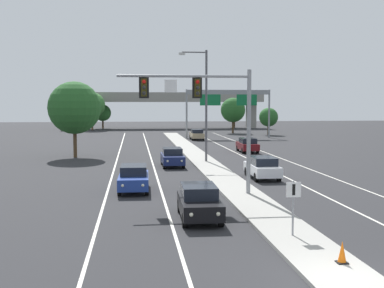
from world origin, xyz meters
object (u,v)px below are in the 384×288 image
Objects in this scene: car_oncoming_blue at (134,178)px; tree_far_right_b at (234,110)px; traffic_cone_median_nose at (342,252)px; median_sign_post at (293,200)px; highway_sign_gantry at (228,98)px; car_receding_darkred at (247,145)px; car_receding_tan at (197,134)px; overhead_signal_mast at (207,104)px; car_receding_white at (262,167)px; tree_far_left_c at (103,113)px; tree_far_right_c at (233,110)px; tree_far_left_b at (74,108)px; tree_far_left_a at (92,105)px; tree_far_right_a at (269,117)px; car_oncoming_black at (199,201)px; car_oncoming_navy at (172,157)px; street_lamp_median at (204,99)px.

tree_far_right_b is at bearing 73.81° from car_oncoming_blue.
traffic_cone_median_nose is at bearing -65.56° from car_oncoming_blue.
highway_sign_gantry reaches higher than median_sign_post.
car_receding_tan is at bearing 99.68° from car_receding_darkred.
car_oncoming_blue is 79.05m from tree_far_right_b.
overhead_signal_mast is 1.71× the size of car_oncoming_blue.
median_sign_post is 15.79m from car_receding_white.
car_receding_white is 73.46m from tree_far_left_c.
highway_sign_gantry is (8.26, 56.17, 4.58)m from median_sign_post.
car_oncoming_blue is 6.09× the size of traffic_cone_median_nose.
tree_far_right_c is 43.72m from tree_far_left_b.
tree_far_left_a reaches higher than tree_far_right_a.
car_oncoming_black is at bearing -83.43° from tree_far_left_c.
car_receding_tan is at bearing -119.46° from tree_far_right_c.
tree_far_left_b is (-12.15, 31.22, 3.36)m from median_sign_post.
tree_far_right_c is at bearing -102.45° from tree_far_right_b.
tree_far_right_b is at bearing 73.78° from car_oncoming_navy.
car_oncoming_navy is at bearing 93.80° from overhead_signal_mast.
car_oncoming_navy is at bearing -106.22° from tree_far_right_b.
tree_far_left_c is 30.95m from tree_far_right_c.
median_sign_post is at bearing -93.17° from car_receding_tan.
car_oncoming_blue is 1.00× the size of car_receding_white.
median_sign_post is at bearing -79.79° from tree_far_left_a.
overhead_signal_mast is 7.10m from car_oncoming_black.
tree_far_right_c reaches higher than tree_far_left_c.
median_sign_post is (2.11, -9.21, -3.76)m from overhead_signal_mast.
car_oncoming_navy is 67.08m from tree_far_right_b.
car_receding_tan is at bearing 87.55° from traffic_cone_median_nose.
car_receding_darkred is 38.08m from traffic_cone_median_nose.
car_receding_darkred is (6.16, 34.16, -0.77)m from median_sign_post.
tree_far_left_b is (-12.67, 34.72, 4.44)m from traffic_cone_median_nose.
tree_far_right_a is (30.99, -18.44, -1.92)m from tree_far_left_a.
car_oncoming_blue is at bearing -83.22° from tree_far_left_a.
car_oncoming_navy is 64.92m from tree_far_left_c.
tree_far_left_b reaches higher than car_receding_darkred.
overhead_signal_mast is at bearing -65.48° from tree_far_left_b.
tree_far_left_a is (-14.56, 55.63, -0.85)m from street_lamp_median.
tree_far_right_b is at bearing 63.65° from tree_far_left_b.
car_oncoming_blue is 16.55m from traffic_cone_median_nose.
tree_far_right_c is at bearing 72.19° from car_oncoming_navy.
car_oncoming_navy is 0.99× the size of car_receding_darkred.
car_receding_tan is at bearing 82.80° from car_oncoming_black.
car_oncoming_black is 8.29m from car_oncoming_blue.
street_lamp_median is at bearing -113.82° from tree_far_right_a.
median_sign_post is 88.85m from tree_far_right_b.
median_sign_post is 0.49× the size of car_receding_tan.
highway_sign_gantry is 1.75× the size of tree_far_left_b.
tree_far_left_a is (-11.29, 76.99, 4.12)m from car_oncoming_black.
car_oncoming_black is 1.00× the size of car_receding_tan.
tree_far_left_b reaches higher than tree_far_left_c.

